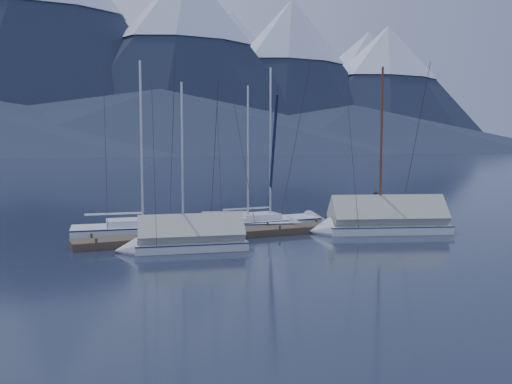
% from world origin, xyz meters
% --- Properties ---
extents(ground, '(1000.00, 1000.00, 0.00)m').
position_xyz_m(ground, '(0.00, 0.00, 0.00)').
color(ground, black).
rests_on(ground, ground).
extents(mountain_range, '(877.00, 584.00, 150.50)m').
position_xyz_m(mountain_range, '(4.12, 370.45, 58.65)').
color(mountain_range, '#475675').
rests_on(mountain_range, ground).
extents(dock, '(18.00, 1.50, 0.54)m').
position_xyz_m(dock, '(0.00, 2.00, 0.11)').
color(dock, '#382D23').
rests_on(dock, ground).
extents(mooring_posts, '(15.12, 1.52, 0.35)m').
position_xyz_m(mooring_posts, '(-0.50, 2.00, 0.35)').
color(mooring_posts, '#382D23').
rests_on(mooring_posts, ground).
extents(sailboat_open_left, '(7.55, 3.40, 9.68)m').
position_xyz_m(sailboat_open_left, '(-4.63, 4.72, 0.17)').
color(sailboat_open_left, silver).
rests_on(sailboat_open_left, ground).
extents(sailboat_open_mid, '(6.67, 3.52, 8.49)m').
position_xyz_m(sailboat_open_mid, '(0.86, 3.83, 0.15)').
color(sailboat_open_mid, silver).
rests_on(sailboat_open_mid, ground).
extents(sailboat_open_right, '(7.34, 3.15, 9.68)m').
position_xyz_m(sailboat_open_right, '(2.43, 4.24, 0.17)').
color(sailboat_open_right, silver).
rests_on(sailboat_open_right, ground).
extents(sailboat_covered_near, '(7.63, 4.54, 9.51)m').
position_xyz_m(sailboat_covered_near, '(6.09, 0.07, 0.47)').
color(sailboat_covered_near, silver).
rests_on(sailboat_covered_near, ground).
extents(sailboat_covered_far, '(5.91, 2.85, 7.98)m').
position_xyz_m(sailboat_covered_far, '(-4.64, -0.19, 0.39)').
color(sailboat_covered_far, silver).
rests_on(sailboat_covered_far, ground).
extents(person, '(0.54, 0.67, 1.61)m').
position_xyz_m(person, '(7.34, 1.85, 1.14)').
color(person, black).
rests_on(person, dock).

